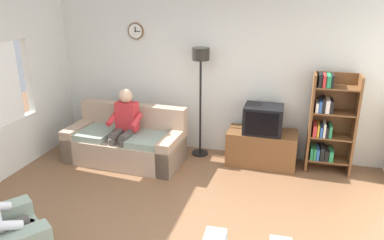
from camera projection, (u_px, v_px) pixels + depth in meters
name	position (u px, v px, depth m)	size (l,w,h in m)	color
ground_plane	(164.00, 236.00, 4.33)	(12.00, 12.00, 0.00)	brown
back_wall_assembly	(215.00, 75.00, 6.30)	(6.20, 0.17, 2.70)	silver
couch	(126.00, 143.00, 6.18)	(1.94, 0.96, 0.90)	tan
tv_stand	(261.00, 148.00, 6.05)	(1.10, 0.56, 0.56)	brown
tv	(263.00, 119.00, 5.86)	(0.60, 0.49, 0.44)	black
bookshelf	(329.00, 123.00, 5.70)	(0.68, 0.36, 1.56)	brown
floor_lamp	(201.00, 72.00, 6.03)	(0.28, 0.28, 1.85)	black
person_on_couch	(124.00, 123.00, 5.94)	(0.52, 0.55, 1.24)	red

